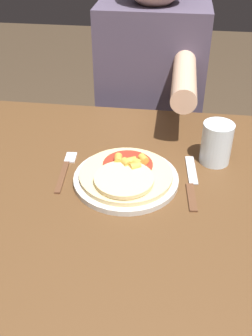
% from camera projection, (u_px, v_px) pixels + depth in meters
% --- Properties ---
extents(dining_table, '(1.25, 0.90, 0.74)m').
position_uv_depth(dining_table, '(142.00, 230.00, 0.97)').
color(dining_table, brown).
rests_on(dining_table, ground_plane).
extents(plate, '(0.26, 0.26, 0.01)m').
position_uv_depth(plate, '(126.00, 179.00, 0.96)').
color(plate, beige).
rests_on(plate, dining_table).
extents(pizza, '(0.23, 0.23, 0.04)m').
position_uv_depth(pizza, '(126.00, 174.00, 0.95)').
color(pizza, '#E0C689').
rests_on(pizza, plate).
extents(fork, '(0.03, 0.18, 0.00)m').
position_uv_depth(fork, '(66.00, 169.00, 1.01)').
color(fork, brown).
rests_on(fork, dining_table).
extents(knife, '(0.03, 0.22, 0.00)m').
position_uv_depth(knife, '(191.00, 183.00, 0.96)').
color(knife, brown).
rests_on(knife, dining_table).
extents(drinking_glass, '(0.08, 0.08, 0.11)m').
position_uv_depth(drinking_glass, '(216.00, 143.00, 1.01)').
color(drinking_glass, silver).
rests_on(drinking_glass, dining_table).
extents(person_diner, '(0.37, 0.52, 1.23)m').
position_uv_depth(person_diner, '(151.00, 95.00, 1.44)').
color(person_diner, '#2D2D38').
rests_on(person_diner, ground_plane).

